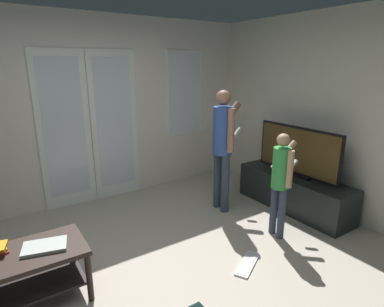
{
  "coord_description": "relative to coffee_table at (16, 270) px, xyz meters",
  "views": [
    {
      "loc": [
        -0.98,
        -2.08,
        1.92
      ],
      "look_at": [
        0.71,
        0.45,
        1.05
      ],
      "focal_mm": 29.32,
      "sensor_mm": 36.0,
      "label": 1
    }
  ],
  "objects": [
    {
      "name": "person_adult",
      "position": [
        2.51,
        0.52,
        0.62
      ],
      "size": [
        0.58,
        0.44,
        1.61
      ],
      "color": "#32404C",
      "rests_on": "ground_plane"
    },
    {
      "name": "ground_plane",
      "position": [
        0.96,
        -0.46,
        -0.36
      ],
      "size": [
        5.51,
        4.67,
        0.02
      ],
      "primitive_type": "cube",
      "color": "#AEA494"
    },
    {
      "name": "wall_right_plain",
      "position": [
        3.69,
        -0.46,
        0.94
      ],
      "size": [
        0.06,
        4.67,
        2.58
      ],
      "color": "silver",
      "rests_on": "ground_plane"
    },
    {
      "name": "wall_back_with_doors",
      "position": [
        1.03,
        1.84,
        0.93
      ],
      "size": [
        5.51,
        0.09,
        2.61
      ],
      "color": "silver",
      "rests_on": "ground_plane"
    },
    {
      "name": "flat_screen_tv",
      "position": [
        3.34,
        -0.01,
        0.47
      ],
      "size": [
        0.08,
        1.25,
        0.67
      ],
      "color": "black",
      "rests_on": "tv_stand"
    },
    {
      "name": "coffee_table",
      "position": [
        0.0,
        0.0,
        0.0
      ],
      "size": [
        1.07,
        0.54,
        0.48
      ],
      "color": "black",
      "rests_on": "ground_plane"
    },
    {
      "name": "laptop_closed",
      "position": [
        0.23,
        -0.02,
        0.14
      ],
      "size": [
        0.38,
        0.3,
        0.03
      ],
      "primitive_type": "cube",
      "rotation": [
        0.0,
        0.0,
        -0.25
      ],
      "color": "#B0B9B2",
      "rests_on": "coffee_table"
    },
    {
      "name": "person_child",
      "position": [
        2.61,
        -0.38,
        0.38
      ],
      "size": [
        0.48,
        0.33,
        1.21
      ],
      "color": "#333E51",
      "rests_on": "ground_plane"
    },
    {
      "name": "loose_keyboard",
      "position": [
        1.93,
        -0.62,
        -0.34
      ],
      "size": [
        0.45,
        0.33,
        0.02
      ],
      "color": "white",
      "rests_on": "ground_plane"
    },
    {
      "name": "tv_stand",
      "position": [
        3.34,
        -0.02,
        -0.11
      ],
      "size": [
        0.49,
        1.61,
        0.48
      ],
      "color": "black",
      "rests_on": "ground_plane"
    }
  ]
}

